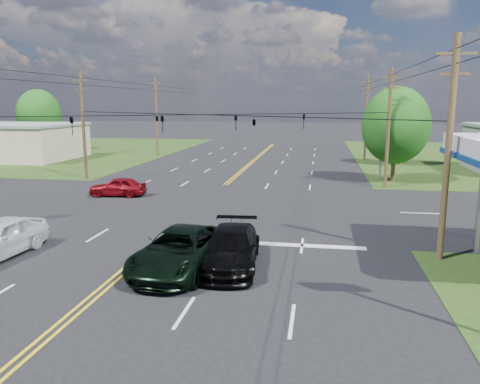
% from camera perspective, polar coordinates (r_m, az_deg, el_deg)
% --- Properties ---
extents(ground, '(280.00, 280.00, 0.00)m').
position_cam_1_polar(ground, '(31.44, -4.70, -1.62)').
color(ground, black).
rests_on(ground, ground).
extents(grass_nw, '(46.00, 48.00, 0.03)m').
position_cam_1_polar(grass_nw, '(75.36, -24.95, 4.66)').
color(grass_nw, '#1D3C13').
rests_on(grass_nw, ground).
extents(stop_bar, '(10.00, 0.50, 0.02)m').
position_cam_1_polar(stop_bar, '(22.91, 2.54, -6.32)').
color(stop_bar, silver).
rests_on(stop_bar, ground).
extents(retail_nw, '(16.00, 11.00, 4.00)m').
position_cam_1_polar(retail_nw, '(64.18, -26.43, 5.44)').
color(retail_nw, beige).
rests_on(retail_nw, ground).
extents(pole_se, '(1.60, 0.28, 9.50)m').
position_cam_1_polar(pole_se, '(21.48, 24.07, 5.00)').
color(pole_se, '#45361D').
rests_on(pole_se, ground).
extents(pole_nw, '(1.60, 0.28, 9.50)m').
position_cam_1_polar(pole_nw, '(43.95, -18.58, 7.86)').
color(pole_nw, '#45361D').
rests_on(pole_nw, ground).
extents(pole_ne, '(1.60, 0.28, 9.50)m').
position_cam_1_polar(pole_ne, '(39.14, 17.64, 7.62)').
color(pole_ne, '#45361D').
rests_on(pole_ne, ground).
extents(pole_left_far, '(1.60, 0.28, 10.00)m').
position_cam_1_polar(pole_left_far, '(61.35, -10.15, 9.16)').
color(pole_left_far, '#45361D').
rests_on(pole_left_far, ground).
extents(pole_right_far, '(1.60, 0.28, 10.00)m').
position_cam_1_polar(pole_right_far, '(58.00, 15.13, 8.87)').
color(pole_right_far, '#45361D').
rests_on(pole_right_far, ground).
extents(span_wire_signals, '(26.00, 18.00, 1.13)m').
position_cam_1_polar(span_wire_signals, '(30.72, -4.87, 9.37)').
color(span_wire_signals, black).
rests_on(span_wire_signals, ground).
extents(power_lines, '(26.04, 100.00, 0.64)m').
position_cam_1_polar(power_lines, '(28.84, -5.98, 14.44)').
color(power_lines, black).
rests_on(power_lines, ground).
extents(tree_right_a, '(5.70, 5.70, 8.18)m').
position_cam_1_polar(tree_right_a, '(42.25, 18.45, 7.71)').
color(tree_right_a, '#45361D').
rests_on(tree_right_a, ground).
extents(tree_right_b, '(4.94, 4.94, 7.09)m').
position_cam_1_polar(tree_right_b, '(54.51, 19.16, 7.55)').
color(tree_right_b, '#45361D').
rests_on(tree_right_b, ground).
extents(tree_far_l, '(6.08, 6.08, 8.72)m').
position_cam_1_polar(tree_far_l, '(73.41, -23.32, 8.72)').
color(tree_far_l, '#45361D').
rests_on(tree_far_l, ground).
extents(pickup_dkgreen, '(3.24, 6.24, 1.68)m').
position_cam_1_polar(pickup_dkgreen, '(19.32, -7.34, -7.06)').
color(pickup_dkgreen, black).
rests_on(pickup_dkgreen, ground).
extents(suv_black, '(2.65, 5.67, 1.60)m').
position_cam_1_polar(suv_black, '(19.59, -1.14, -6.84)').
color(suv_black, black).
rests_on(suv_black, ground).
extents(sedan_red, '(4.23, 2.06, 1.39)m').
position_cam_1_polar(sedan_red, '(35.51, -14.68, 0.64)').
color(sedan_red, maroon).
rests_on(sedan_red, ground).
extents(polesign_ne, '(1.94, 0.96, 7.23)m').
position_cam_1_polar(polesign_ne, '(42.70, 17.04, 8.68)').
color(polesign_ne, '#A5A5AA').
rests_on(polesign_ne, ground).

